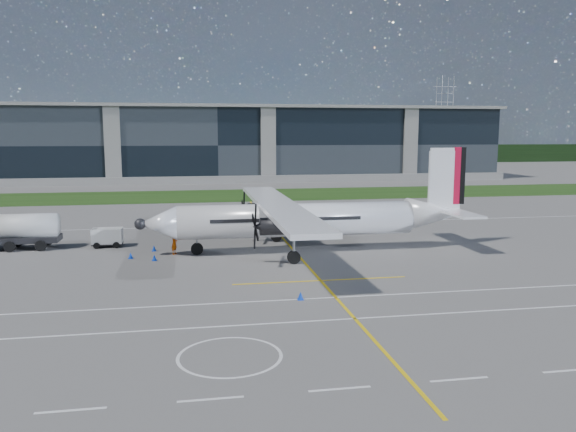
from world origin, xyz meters
TOP-DOWN VIEW (x-y plane):
  - ground at (0.00, 40.00)m, footprint 400.00×400.00m
  - grass_strip at (0.00, 48.00)m, footprint 400.00×18.00m
  - terminal_building at (0.00, 80.00)m, footprint 120.00×20.00m
  - tree_line at (0.00, 140.00)m, footprint 400.00×6.00m
  - pylon_east at (85.00, 150.00)m, footprint 9.00×4.60m
  - yellow_taxiway_centerline at (3.00, 10.00)m, footprint 0.20×70.00m
  - white_lane_line at (0.00, -14.00)m, footprint 90.00×0.15m
  - turboprop_aircraft at (4.18, 3.69)m, footprint 27.97×29.01m
  - fuel_tanker_truck at (-21.35, 8.67)m, footprint 8.18×2.66m
  - baggage_tug at (-12.85, 8.43)m, footprint 2.74×1.64m
  - ground_crew_person at (-6.97, 4.31)m, footprint 0.93×1.05m
  - safety_cone_stbdwing at (0.94, 17.68)m, footprint 0.36×0.36m
  - safety_cone_portwing at (0.79, -10.07)m, footprint 0.36×0.36m
  - safety_cone_fwd at (-10.39, 3.22)m, footprint 0.36×0.36m
  - safety_cone_nose_stbd at (-8.72, 5.84)m, footprint 0.36×0.36m
  - safety_cone_nose_port at (-8.48, 2.14)m, footprint 0.36×0.36m

SIDE VIEW (x-z plane):
  - ground at x=0.00m, z-range 0.00..0.00m
  - yellow_taxiway_centerline at x=3.00m, z-range 0.00..0.01m
  - white_lane_line at x=0.00m, z-range 0.00..0.01m
  - grass_strip at x=0.00m, z-range 0.00..0.04m
  - safety_cone_stbdwing at x=0.94m, z-range 0.00..0.50m
  - safety_cone_portwing at x=0.79m, z-range 0.00..0.50m
  - safety_cone_fwd at x=-10.39m, z-range 0.00..0.50m
  - safety_cone_nose_stbd at x=-8.72m, z-range 0.00..0.50m
  - safety_cone_nose_port at x=-8.48m, z-range 0.00..0.50m
  - baggage_tug at x=-12.85m, z-range 0.00..1.64m
  - ground_crew_person at x=-6.97m, z-range 0.00..2.14m
  - fuel_tanker_truck at x=-21.35m, z-range 0.00..3.07m
  - tree_line at x=0.00m, z-range 0.00..6.00m
  - turboprop_aircraft at x=4.18m, z-range 0.00..8.70m
  - terminal_building at x=0.00m, z-range 0.00..15.00m
  - pylon_east at x=85.00m, z-range 0.00..30.00m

